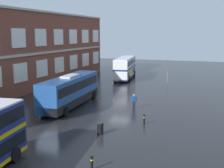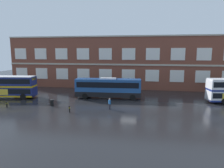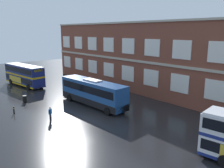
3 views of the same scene
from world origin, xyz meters
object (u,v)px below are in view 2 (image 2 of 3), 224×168
(safety_bollard_east, at_px, (69,109))
(touring_coach, at_px, (108,88))
(station_litter_bin, at_px, (52,103))
(safety_bollard_west, at_px, (7,104))
(waiting_passenger, at_px, (110,103))
(double_decker_near, at_px, (6,86))

(safety_bollard_east, bearing_deg, touring_coach, 69.57)
(station_litter_bin, bearing_deg, safety_bollard_west, -162.28)
(waiting_passenger, height_order, station_litter_bin, waiting_passenger)
(safety_bollard_west, bearing_deg, station_litter_bin, 17.72)
(double_decker_near, distance_m, safety_bollard_east, 16.90)
(station_litter_bin, height_order, safety_bollard_west, station_litter_bin)
(safety_bollard_west, bearing_deg, touring_coach, 32.47)
(double_decker_near, bearing_deg, waiting_passenger, -12.25)
(safety_bollard_west, xyz_separation_m, safety_bollard_east, (10.58, -0.84, 0.00))
(touring_coach, bearing_deg, double_decker_near, -171.32)
(safety_bollard_west, relative_size, safety_bollard_east, 1.00)
(waiting_passenger, bearing_deg, double_decker_near, 167.75)
(double_decker_near, xyz_separation_m, touring_coach, (18.97, 2.90, -0.24))
(touring_coach, height_order, safety_bollard_east, touring_coach)
(touring_coach, bearing_deg, station_litter_bin, -138.03)
(double_decker_near, distance_m, safety_bollard_west, 7.94)
(waiting_passenger, distance_m, safety_bollard_east, 5.94)
(waiting_passenger, distance_m, safety_bollard_west, 16.03)
(station_litter_bin, bearing_deg, double_decker_near, 159.77)
(station_litter_bin, relative_size, safety_bollard_east, 1.08)
(waiting_passenger, bearing_deg, station_litter_bin, 177.82)
(double_decker_near, xyz_separation_m, waiting_passenger, (20.62, -4.48, -1.22))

